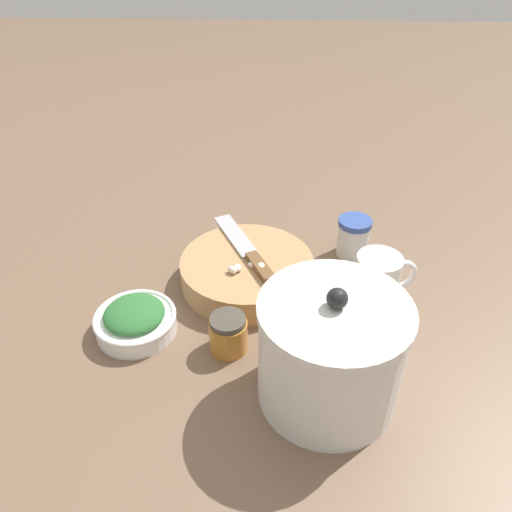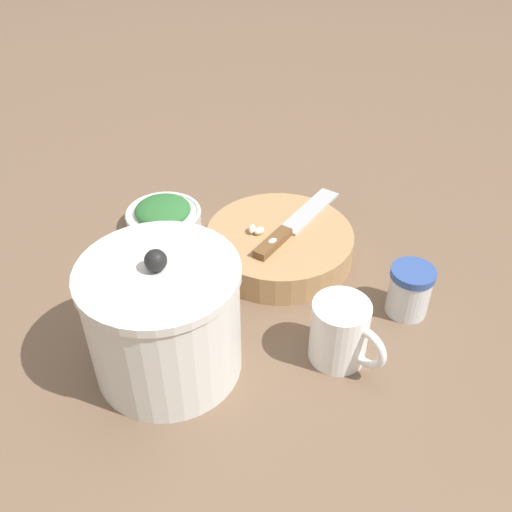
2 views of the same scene
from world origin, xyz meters
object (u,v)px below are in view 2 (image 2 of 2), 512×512
(garlic_cloves, at_px, (265,236))
(spice_jar, at_px, (409,290))
(honey_jar, at_px, (181,267))
(cutting_board, at_px, (279,245))
(coffee_mug, at_px, (341,333))
(stock_pot, at_px, (164,319))
(chef_knife, at_px, (293,226))
(herb_bowl, at_px, (164,216))

(garlic_cloves, xyz_separation_m, spice_jar, (-0.20, -0.13, -0.02))
(spice_jar, distance_m, honey_jar, 0.36)
(cutting_board, xyz_separation_m, coffee_mug, (-0.23, 0.04, 0.02))
(coffee_mug, height_order, honey_jar, coffee_mug)
(cutting_board, relative_size, stock_pot, 1.20)
(spice_jar, bearing_deg, honey_jar, 50.16)
(cutting_board, height_order, stock_pot, stock_pot)
(chef_knife, relative_size, spice_jar, 2.79)
(cutting_board, distance_m, herb_bowl, 0.23)
(chef_knife, bearing_deg, honey_jar, -121.79)
(garlic_cloves, bearing_deg, coffee_mug, 176.91)
(garlic_cloves, distance_m, coffee_mug, 0.23)
(honey_jar, bearing_deg, cutting_board, -96.59)
(herb_bowl, relative_size, honey_jar, 2.13)
(chef_knife, xyz_separation_m, garlic_cloves, (-0.01, 0.06, 0.00))
(honey_jar, bearing_deg, spice_jar, -129.84)
(chef_knife, bearing_deg, stock_pot, -91.27)
(herb_bowl, bearing_deg, spice_jar, -148.07)
(cutting_board, bearing_deg, coffee_mug, 169.55)
(coffee_mug, bearing_deg, spice_jar, -79.69)
(spice_jar, bearing_deg, chef_knife, 19.97)
(coffee_mug, bearing_deg, stock_pot, 63.92)
(cutting_board, relative_size, chef_knife, 1.11)
(stock_pot, bearing_deg, cutting_board, -62.84)
(herb_bowl, xyz_separation_m, spice_jar, (-0.39, -0.24, 0.02))
(spice_jar, xyz_separation_m, honey_jar, (0.23, 0.27, -0.01))
(cutting_board, relative_size, herb_bowl, 1.80)
(herb_bowl, distance_m, coffee_mug, 0.42)
(garlic_cloves, xyz_separation_m, honey_jar, (0.02, 0.14, -0.03))
(cutting_board, distance_m, chef_knife, 0.04)
(spice_jar, bearing_deg, stock_pot, 77.80)
(chef_knife, xyz_separation_m, honey_jar, (0.02, 0.20, -0.02))
(chef_knife, xyz_separation_m, herb_bowl, (0.18, 0.16, -0.03))
(chef_knife, height_order, stock_pot, stock_pot)
(garlic_cloves, distance_m, honey_jar, 0.14)
(spice_jar, relative_size, honey_jar, 1.24)
(garlic_cloves, relative_size, honey_jar, 1.13)
(chef_knife, distance_m, spice_jar, 0.22)
(spice_jar, relative_size, stock_pot, 0.39)
(coffee_mug, xyz_separation_m, honey_jar, (0.25, 0.13, -0.02))
(herb_bowl, distance_m, honey_jar, 0.16)
(honey_jar, distance_m, stock_pot, 0.18)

